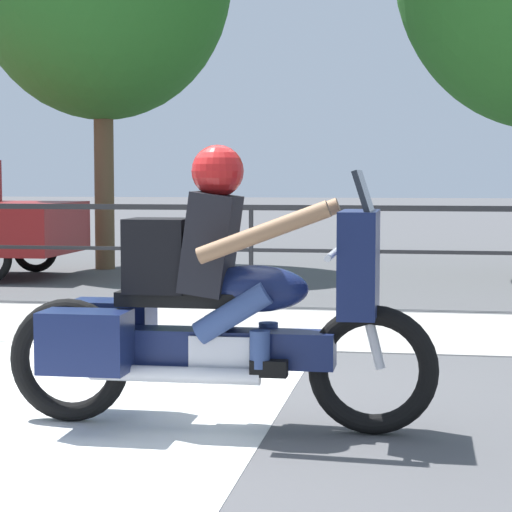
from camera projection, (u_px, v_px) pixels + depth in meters
ground_plane at (110, 410)px, 6.02m from camera, size 120.00×120.00×0.00m
sidewalk_band at (222, 326)px, 9.36m from camera, size 44.00×2.40×0.01m
fence_railing at (251, 226)px, 10.87m from camera, size 36.00×0.05×1.10m
motorcycle at (214, 304)px, 5.55m from camera, size 2.45×0.76×1.58m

